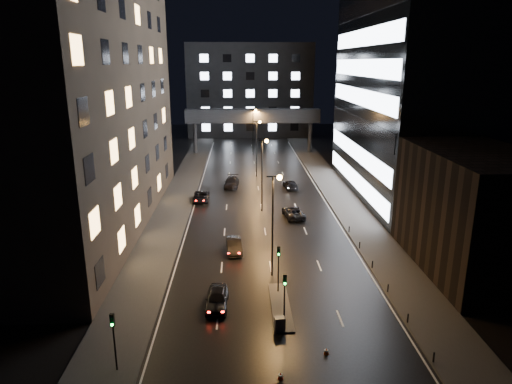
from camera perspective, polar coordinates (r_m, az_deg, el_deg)
The scene contains 26 objects.
ground at distance 75.44m, azimuth 0.29°, elevation 0.48°, with size 160.00×160.00×0.00m, color black.
sidewalk_left at distance 71.17m, azimuth -9.65°, elevation -0.64°, with size 5.00×110.00×0.15m, color #383533.
sidewalk_right at distance 72.25m, azimuth 10.41°, elevation -0.43°, with size 5.00×110.00×0.15m, color #383533.
building_left at distance 59.85m, azimuth -21.81°, elevation 14.73°, with size 15.00×48.00×40.00m, color #2D2319.
building_right_low at distance 49.67m, azimuth 25.70°, elevation -2.23°, with size 10.00×18.00×12.00m, color black.
building_right_glass at distance 74.18m, azimuth 21.05°, elevation 16.78°, with size 20.00×36.00×45.00m, color black.
building_far at distance 130.88m, azimuth -0.80°, elevation 12.64°, with size 34.00×14.00×25.00m, color #333335.
skybridge at distance 103.35m, azimuth -0.42°, elevation 9.42°, with size 30.00×3.00×10.00m.
median_island at distance 40.18m, azimuth 3.08°, elevation -14.06°, with size 1.60×8.00×0.15m, color #383533.
traffic_signal_near at distance 41.00m, azimuth 2.83°, elevation -8.66°, with size 0.28×0.34×4.40m.
traffic_signal_far at distance 36.10m, azimuth 3.59°, elevation -12.30°, with size 0.28×0.34×4.40m.
traffic_signal_corner at distance 32.81m, azimuth -17.38°, elevation -16.52°, with size 0.28×0.34×4.40m.
bollard_row at distance 45.79m, azimuth 15.20°, elevation -10.13°, with size 0.12×25.12×0.90m.
streetlight_near at distance 42.99m, azimuth 2.31°, elevation -2.58°, with size 1.45×0.50×10.15m.
streetlight_mid_a at distance 62.23m, azimuth 0.91°, elevation 3.30°, with size 1.45×0.50×10.15m.
streetlight_mid_b at distance 81.84m, azimuth 0.17°, elevation 6.38°, with size 1.45×0.50×10.15m.
streetlight_far at distance 101.60m, azimuth -0.29°, elevation 8.26°, with size 1.45×0.50×10.15m.
car_away_a at distance 39.97m, azimuth -4.91°, elevation -13.12°, with size 1.83×4.56×1.55m, color black.
car_away_b at distance 50.49m, azimuth -2.75°, elevation -6.68°, with size 1.55×4.44×1.46m, color black.
car_away_c at distance 68.69m, azimuth -6.90°, elevation -0.60°, with size 2.29×4.97×1.38m, color black.
car_away_d at distance 76.09m, azimuth -3.05°, elevation 1.22°, with size 2.23×5.49×1.59m, color black.
car_toward_a at distance 61.38m, azimuth 4.69°, elevation -2.55°, with size 2.36×5.12×1.42m, color black.
car_toward_b at distance 75.24m, azimuth 4.33°, elevation 0.93°, with size 1.91×4.70×1.36m, color black.
utility_cabinet at distance 36.67m, azimuth 2.98°, elevation -16.13°, with size 0.80×0.55×1.09m, color #454547.
cone_a at distance 32.45m, azimuth 3.09°, elevation -21.95°, with size 0.39×0.39×0.48m, color #EE390C.
cone_b at distance 34.91m, azimuth 8.79°, elevation -19.06°, with size 0.39×0.39×0.48m, color #E64D0C.
Camera 1 is at (-3.09, -32.62, 20.19)m, focal length 32.00 mm.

